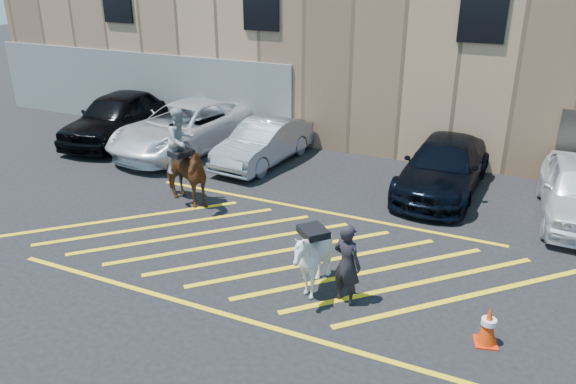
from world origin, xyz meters
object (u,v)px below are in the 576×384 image
at_px(car_blue_suv, 444,166).
at_px(handler, 347,264).
at_px(car_black_suv, 118,117).
at_px(traffic_cone, 488,325).
at_px(car_silver_sedan, 264,142).
at_px(saddled_white, 313,258).
at_px(mounted_bay, 182,166).
at_px(car_white_pickup, 185,127).

relative_size(car_blue_suv, handler, 3.04).
relative_size(car_black_suv, traffic_cone, 6.97).
bearing_deg(handler, traffic_cone, -166.82).
height_order(car_silver_sedan, saddled_white, saddled_white).
distance_m(car_blue_suv, handler, 6.45).
bearing_deg(car_black_suv, car_blue_suv, -7.14).
height_order(car_silver_sedan, traffic_cone, car_silver_sedan).
xyz_separation_m(saddled_white, traffic_cone, (3.31, -0.24, -0.39)).
distance_m(car_blue_suv, traffic_cone, 6.93).
bearing_deg(car_blue_suv, mounted_bay, -146.22).
bearing_deg(car_blue_suv, traffic_cone, -71.61).
bearing_deg(mounted_bay, traffic_cone, -19.14).
xyz_separation_m(car_white_pickup, car_silver_sedan, (3.00, -0.07, -0.12)).
distance_m(car_white_pickup, car_blue_suv, 8.63).
distance_m(car_black_suv, saddled_white, 11.98).
xyz_separation_m(car_black_suv, traffic_cone, (13.47, -6.57, -0.50)).
distance_m(car_black_suv, car_blue_suv, 11.47).
height_order(car_silver_sedan, handler, handler).
distance_m(car_black_suv, handler, 12.60).
distance_m(car_white_pickup, mounted_bay, 4.62).
height_order(saddled_white, traffic_cone, saddled_white).
distance_m(handler, traffic_cone, 2.65).
bearing_deg(car_black_suv, handler, -37.78).
height_order(mounted_bay, saddled_white, mounted_bay).
relative_size(car_black_suv, handler, 3.13).
bearing_deg(traffic_cone, car_blue_suv, 106.82).
bearing_deg(mounted_bay, car_silver_sedan, 83.21).
relative_size(car_white_pickup, traffic_cone, 7.89).
bearing_deg(mounted_bay, car_white_pickup, 123.62).
distance_m(mounted_bay, saddled_white, 5.43).
bearing_deg(car_silver_sedan, traffic_cone, -35.86).
bearing_deg(car_white_pickup, car_black_suv, -171.69).
height_order(car_white_pickup, car_blue_suv, car_white_pickup).
bearing_deg(mounted_bay, car_blue_suv, 32.21).
xyz_separation_m(car_white_pickup, mounted_bay, (2.56, -3.84, 0.26)).
distance_m(car_silver_sedan, traffic_cone, 10.08).
xyz_separation_m(car_blue_suv, traffic_cone, (2.00, -6.63, -0.35)).
bearing_deg(mounted_bay, handler, -25.39).
bearing_deg(traffic_cone, mounted_bay, 160.86).
bearing_deg(saddled_white, handler, -2.63).
relative_size(mounted_bay, saddled_white, 1.45).
relative_size(car_silver_sedan, mounted_bay, 1.59).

